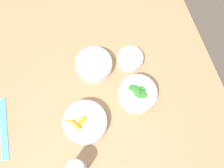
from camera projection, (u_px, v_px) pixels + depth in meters
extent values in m
plane|color=#4C4238|center=(106.00, 113.00, 1.69)|extent=(10.00, 10.00, 0.00)
cube|color=#99724C|center=(101.00, 80.00, 0.97)|extent=(1.10, 1.01, 0.03)
cube|color=olive|center=(203.00, 163.00, 1.22)|extent=(0.06, 0.06, 0.74)
cube|color=olive|center=(148.00, 19.00, 1.52)|extent=(0.06, 0.06, 0.74)
cube|color=olive|center=(21.00, 49.00, 1.45)|extent=(0.06, 0.06, 0.74)
cylinder|color=silver|center=(85.00, 122.00, 0.87)|extent=(0.17, 0.17, 0.05)
torus|color=silver|center=(85.00, 121.00, 0.85)|extent=(0.17, 0.17, 0.01)
cylinder|color=orange|center=(79.00, 121.00, 0.86)|extent=(0.05, 0.04, 0.02)
cylinder|color=orange|center=(70.00, 122.00, 0.86)|extent=(0.03, 0.05, 0.02)
cylinder|color=orange|center=(82.00, 123.00, 0.85)|extent=(0.06, 0.06, 0.02)
cylinder|color=orange|center=(76.00, 125.00, 0.84)|extent=(0.05, 0.04, 0.02)
cylinder|color=white|center=(137.00, 94.00, 0.90)|extent=(0.16, 0.16, 0.06)
torus|color=white|center=(138.00, 92.00, 0.87)|extent=(0.16, 0.16, 0.01)
ellipsoid|color=#2D7028|center=(140.00, 94.00, 0.86)|extent=(0.06, 0.07, 0.02)
ellipsoid|color=#3D8433|center=(136.00, 90.00, 0.86)|extent=(0.06, 0.04, 0.04)
ellipsoid|color=#2D7028|center=(134.00, 89.00, 0.87)|extent=(0.05, 0.06, 0.03)
ellipsoid|color=#4C933D|center=(132.00, 88.00, 0.88)|extent=(0.06, 0.05, 0.05)
ellipsoid|color=#4C933D|center=(148.00, 86.00, 0.89)|extent=(0.05, 0.04, 0.03)
ellipsoid|color=#4C933D|center=(140.00, 80.00, 0.90)|extent=(0.03, 0.04, 0.02)
ellipsoid|color=#4C933D|center=(148.00, 89.00, 0.89)|extent=(0.04, 0.03, 0.03)
ellipsoid|color=#2D7028|center=(143.00, 91.00, 0.88)|extent=(0.04, 0.04, 0.05)
ellipsoid|color=#235B23|center=(136.00, 91.00, 0.87)|extent=(0.05, 0.05, 0.04)
ellipsoid|color=#4C933D|center=(131.00, 102.00, 0.87)|extent=(0.07, 0.06, 0.04)
ellipsoid|color=#3D8433|center=(139.00, 92.00, 0.86)|extent=(0.03, 0.04, 0.03)
cylinder|color=silver|center=(94.00, 65.00, 0.95)|extent=(0.16, 0.16, 0.06)
torus|color=silver|center=(93.00, 63.00, 0.92)|extent=(0.16, 0.16, 0.01)
cylinder|color=#936042|center=(94.00, 66.00, 0.96)|extent=(0.14, 0.14, 0.03)
ellipsoid|color=#AD7551|center=(85.00, 58.00, 0.95)|extent=(0.01, 0.01, 0.01)
ellipsoid|color=#A36B4C|center=(98.00, 67.00, 0.93)|extent=(0.01, 0.01, 0.01)
ellipsoid|color=#A36B4C|center=(101.00, 65.00, 0.94)|extent=(0.01, 0.01, 0.01)
ellipsoid|color=#AD7551|center=(104.00, 65.00, 0.94)|extent=(0.01, 0.01, 0.01)
ellipsoid|color=#AD7551|center=(101.00, 56.00, 0.95)|extent=(0.01, 0.01, 0.01)
ellipsoid|color=#8E5B3D|center=(92.00, 64.00, 0.93)|extent=(0.01, 0.01, 0.01)
ellipsoid|color=#A36B4C|center=(92.00, 51.00, 0.95)|extent=(0.01, 0.01, 0.01)
ellipsoid|color=#8E5B3D|center=(104.00, 57.00, 0.95)|extent=(0.01, 0.01, 0.01)
ellipsoid|color=#AD7551|center=(107.00, 64.00, 0.94)|extent=(0.01, 0.01, 0.01)
ellipsoid|color=#AD7551|center=(90.00, 73.00, 0.92)|extent=(0.01, 0.01, 0.01)
ellipsoid|color=#AD7551|center=(85.00, 69.00, 0.93)|extent=(0.01, 0.01, 0.01)
ellipsoid|color=#A36B4C|center=(107.00, 62.00, 0.94)|extent=(0.01, 0.01, 0.01)
ellipsoid|color=#8E5B3D|center=(106.00, 68.00, 0.93)|extent=(0.01, 0.01, 0.01)
cylinder|color=#E0A88E|center=(89.00, 54.00, 0.94)|extent=(0.03, 0.03, 0.01)
cylinder|color=tan|center=(93.00, 56.00, 0.94)|extent=(0.02, 0.02, 0.01)
cylinder|color=beige|center=(95.00, 52.00, 0.95)|extent=(0.03, 0.03, 0.01)
cylinder|color=tan|center=(97.00, 73.00, 0.92)|extent=(0.03, 0.03, 0.01)
cylinder|color=white|center=(130.00, 59.00, 0.97)|extent=(0.11, 0.11, 0.04)
torus|color=white|center=(130.00, 57.00, 0.95)|extent=(0.11, 0.11, 0.01)
cube|color=tan|center=(129.00, 62.00, 0.96)|extent=(0.06, 0.05, 0.02)
cube|color=tan|center=(130.00, 61.00, 0.95)|extent=(0.06, 0.05, 0.01)
cube|color=tan|center=(132.00, 59.00, 0.95)|extent=(0.07, 0.06, 0.02)
cube|color=#4C99E0|center=(4.00, 128.00, 0.89)|extent=(0.26, 0.04, 0.00)
cylinder|color=#B2B7C1|center=(77.00, 168.00, 0.79)|extent=(0.06, 0.06, 0.11)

